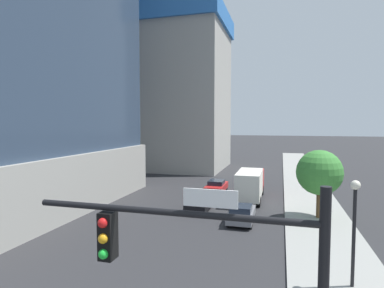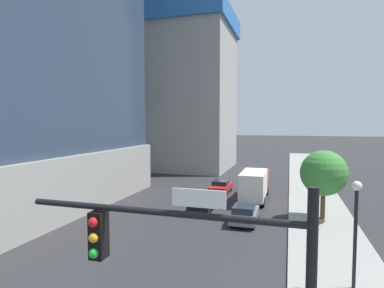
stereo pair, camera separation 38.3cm
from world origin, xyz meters
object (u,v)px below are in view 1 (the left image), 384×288
object	(u,v)px
box_truck	(250,183)
car_red	(216,186)
street_lamp	(354,216)
street_tree	(319,173)
car_gray	(241,213)
construction_building	(181,84)
car_black	(200,202)
traffic_light_pole	(218,283)

from	to	relation	value
box_truck	car_red	bearing A→B (deg)	147.85
street_lamp	street_tree	world-z (taller)	street_tree
car_gray	box_truck	world-z (taller)	box_truck
construction_building	car_black	world-z (taller)	construction_building
street_lamp	car_black	bearing A→B (deg)	131.94
street_lamp	box_truck	world-z (taller)	street_lamp
car_red	box_truck	bearing A→B (deg)	-32.15
car_black	car_red	world-z (taller)	car_black
car_gray	box_truck	bearing A→B (deg)	90.00
car_red	car_gray	distance (m)	10.61
car_black	box_truck	xyz separation A→B (m)	(3.95, 4.71, 1.02)
street_lamp	street_tree	bearing A→B (deg)	91.65
traffic_light_pole	street_lamp	size ratio (longest dim) A/B	1.29
traffic_light_pole	box_truck	world-z (taller)	traffic_light_pole
street_lamp	box_truck	size ratio (longest dim) A/B	0.65
street_tree	car_black	world-z (taller)	street_tree
construction_building	traffic_light_pole	world-z (taller)	construction_building
car_black	box_truck	distance (m)	6.23
construction_building	car_black	distance (m)	30.32
traffic_light_pole	car_red	size ratio (longest dim) A/B	1.45
street_lamp	car_black	distance (m)	15.40
car_black	car_gray	bearing A→B (deg)	-33.92
traffic_light_pole	box_truck	bearing A→B (deg)	93.82
traffic_light_pole	car_red	xyz separation A→B (m)	(-5.66, 28.19, -3.82)
car_black	car_gray	world-z (taller)	car_black
street_lamp	car_gray	distance (m)	10.96
street_tree	car_black	bearing A→B (deg)	179.13
construction_building	street_tree	distance (m)	33.78
construction_building	car_gray	xyz separation A→B (m)	(13.76, -27.86, -13.73)
street_lamp	construction_building	bearing A→B (deg)	118.67
construction_building	street_lamp	bearing A→B (deg)	-61.33
car_black	box_truck	size ratio (longest dim) A/B	0.57
traffic_light_pole	street_tree	size ratio (longest dim) A/B	1.18
traffic_light_pole	car_gray	size ratio (longest dim) A/B	1.58
car_gray	traffic_light_pole	bearing A→B (deg)	-84.65
construction_building	street_lamp	distance (m)	42.99
street_tree	box_truck	bearing A→B (deg)	140.33
street_tree	box_truck	distance (m)	7.88
car_red	street_tree	bearing A→B (deg)	-36.81
street_tree	box_truck	world-z (taller)	street_tree
street_lamp	car_gray	size ratio (longest dim) A/B	1.22
car_black	car_red	bearing A→B (deg)	90.00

